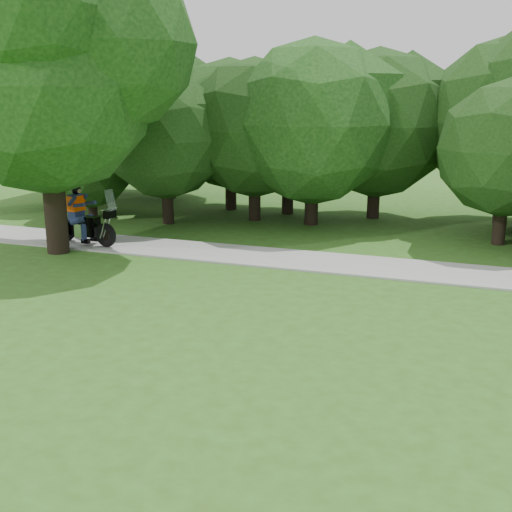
# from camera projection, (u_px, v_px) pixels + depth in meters

# --- Properties ---
(ground) EXTENTS (100.00, 100.00, 0.00)m
(ground) POSITION_uv_depth(u_px,v_px,m) (348.00, 393.00, 10.70)
(ground) COLOR #345618
(ground) RESTS_ON ground
(walkway) EXTENTS (60.00, 2.20, 0.06)m
(walkway) POSITION_uv_depth(u_px,v_px,m) (406.00, 270.00, 17.99)
(walkway) COLOR gray
(walkway) RESTS_ON ground
(tree_line) EXTENTS (40.37, 12.08, 7.79)m
(tree_line) POSITION_uv_depth(u_px,v_px,m) (468.00, 125.00, 22.97)
(tree_line) COLOR black
(tree_line) RESTS_ON ground
(big_tree_west) EXTENTS (8.64, 6.56, 9.96)m
(big_tree_west) POSITION_uv_depth(u_px,v_px,m) (50.00, 61.00, 18.92)
(big_tree_west) COLOR black
(big_tree_west) RESTS_ON ground
(touring_motorcycle) EXTENTS (2.52, 1.02, 1.92)m
(touring_motorcycle) POSITION_uv_depth(u_px,v_px,m) (81.00, 222.00, 20.76)
(touring_motorcycle) COLOR black
(touring_motorcycle) RESTS_ON walkway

